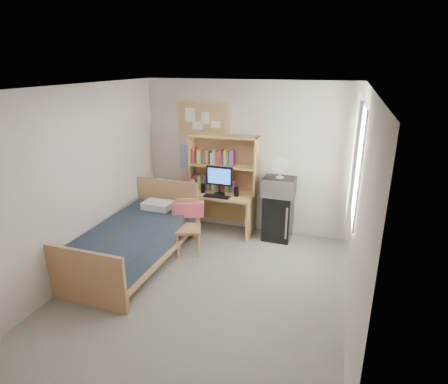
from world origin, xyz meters
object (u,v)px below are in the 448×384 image
(speaker_right, at_px, (236,192))
(bulletin_board, at_px, (203,120))
(mini_fridge, at_px, (278,217))
(desk, at_px, (221,213))
(bed, at_px, (135,245))
(monitor, at_px, (219,181))
(microwave, at_px, (279,187))
(desk_chair, at_px, (188,228))
(desk_fan, at_px, (280,168))
(speaker_left, at_px, (203,188))

(speaker_right, bearing_deg, bulletin_board, 154.43)
(bulletin_board, distance_m, mini_fridge, 2.10)
(bulletin_board, bearing_deg, desk, -35.21)
(bed, bearing_deg, desk, 59.88)
(mini_fridge, bearing_deg, speaker_right, -169.94)
(bulletin_board, distance_m, desk, 1.64)
(bed, bearing_deg, monitor, 58.83)
(monitor, distance_m, speaker_right, 0.34)
(mini_fridge, bearing_deg, microwave, -90.00)
(desk_chair, bearing_deg, bed, -161.28)
(desk, relative_size, mini_fridge, 1.46)
(bulletin_board, xyz_separation_m, desk_fan, (1.42, -0.26, -0.67))
(mini_fridge, bearing_deg, bulletin_board, 171.31)
(bed, height_order, speaker_left, speaker_left)
(desk_chair, xyz_separation_m, desk_fan, (1.23, 0.95, 0.82))
(bed, bearing_deg, mini_fridge, 39.40)
(mini_fridge, height_order, monitor, monitor)
(microwave, bearing_deg, desk, -177.42)
(monitor, bearing_deg, desk_chair, -103.86)
(bed, xyz_separation_m, monitor, (0.87, 1.38, 0.66))
(desk, bearing_deg, speaker_right, -11.31)
(bed, height_order, microwave, microwave)
(speaker_left, bearing_deg, desk_chair, -84.31)
(desk_chair, distance_m, monitor, 1.04)
(desk, distance_m, speaker_left, 0.53)
(speaker_left, relative_size, desk_fan, 0.49)
(desk, relative_size, desk_fan, 3.50)
(monitor, xyz_separation_m, speaker_left, (-0.30, 0.01, -0.16))
(speaker_left, bearing_deg, monitor, 0.00)
(bulletin_board, distance_m, desk_fan, 1.59)
(desk_chair, relative_size, bed, 0.39)
(monitor, relative_size, microwave, 0.94)
(bed, xyz_separation_m, speaker_left, (0.57, 1.39, 0.50))
(bulletin_board, xyz_separation_m, bed, (-0.46, -1.73, -1.62))
(desk, distance_m, microwave, 1.16)
(monitor, bearing_deg, desk, 90.00)
(microwave, height_order, desk_fan, desk_fan)
(mini_fridge, bearing_deg, monitor, -172.89)
(bulletin_board, relative_size, monitor, 1.93)
(bed, distance_m, speaker_left, 1.58)
(mini_fridge, bearing_deg, desk_chair, -140.82)
(monitor, bearing_deg, mini_fridge, 7.04)
(bulletin_board, xyz_separation_m, desk, (0.41, -0.29, -1.56))
(bed, relative_size, desk_fan, 6.64)
(microwave, bearing_deg, mini_fridge, 90.00)
(monitor, xyz_separation_m, desk_fan, (1.01, 0.09, 0.29))
(speaker_left, distance_m, microwave, 1.32)
(monitor, bearing_deg, microwave, 5.92)
(desk_chair, distance_m, speaker_right, 1.07)
(desk, xyz_separation_m, bed, (-0.87, -1.44, -0.06))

